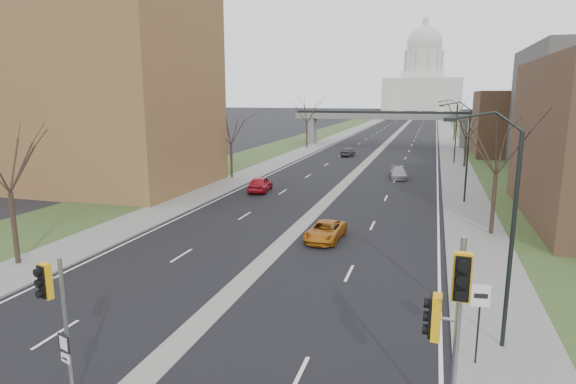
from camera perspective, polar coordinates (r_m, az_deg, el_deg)
The scene contains 26 objects.
road_surface at distance 162.66m, azimuth 13.79°, elevation 7.76°, with size 20.00×600.00×0.01m, color black.
median_strip at distance 162.66m, azimuth 13.79°, elevation 7.76°, with size 1.20×600.00×0.02m, color gray.
sidewalk_right at distance 162.44m, azimuth 18.05°, elevation 7.54°, with size 4.00×600.00×0.12m, color gray.
sidewalk_left at distance 163.75m, azimuth 9.56°, elevation 7.97°, with size 4.00×600.00×0.12m, color gray.
grass_verge_right at distance 162.67m, azimuth 20.18°, elevation 7.41°, with size 8.00×600.00×0.10m, color #2F4520.
grass_verge_left at distance 164.63m, azimuth 7.47°, elevation 8.04°, with size 8.00×600.00×0.10m, color #2F4520.
apartment_building at distance 54.75m, azimuth -23.35°, elevation 12.22°, with size 25.00×16.00×22.00m, color brown.
commercial_block_far at distance 83.30m, azimuth 26.07°, elevation 7.25°, with size 14.00×14.00×10.00m, color #4D3624.
pedestrian_bridge at distance 92.69m, azimuth 11.42°, elevation 8.38°, with size 34.00×3.00×6.45m.
capitol at distance 332.40m, azimuth 15.67°, elevation 12.55°, with size 48.00×42.00×55.75m.
streetlight_near at distance 18.42m, azimuth 23.23°, elevation 3.08°, with size 2.61×0.20×8.70m.
streetlight_mid at distance 44.26m, azimuth 19.69°, elevation 7.65°, with size 2.61×0.20×8.70m.
streetlight_far at distance 70.22m, azimuth 18.75°, elevation 8.84°, with size 2.61×0.20×8.70m.
tree_left_a at distance 29.88m, azimuth -30.53°, elevation 4.65°, with size 7.20×7.20×9.40m.
tree_left_b at distance 54.81m, azimuth -6.82°, elevation 8.05°, with size 6.75×6.75×8.81m.
tree_left_c at distance 86.98m, azimuth 2.27°, elevation 9.86°, with size 7.65×7.65×9.99m.
tree_right_a at distance 34.50m, azimuth 23.73°, elevation 5.96°, with size 7.20×7.20×9.40m.
tree_right_b at distance 67.37m, azimuth 20.48°, elevation 7.68°, with size 6.30×6.30×8.22m.
tree_right_c at distance 107.25m, azimuth 19.29°, elevation 9.52°, with size 7.65×7.65×9.99m.
signal_pole_median at distance 15.85m, azimuth -25.87°, elevation -12.22°, with size 0.64×0.79×4.70m.
signal_pole_right at distance 13.68m, azimuth 18.69°, elevation -13.21°, with size 1.00×1.04×5.74m.
speed_limit_sign at distance 18.17m, azimuth 21.76°, elevation -12.80°, with size 0.63×0.12×2.92m.
car_left_near at distance 47.49m, azimuth -3.30°, elevation 0.97°, with size 1.81×4.50×1.53m, color #A2121D.
car_left_far at distance 75.78m, azimuth 7.11°, elevation 4.69°, with size 1.32×3.78×1.25m, color black.
car_right_near at distance 31.67m, azimuth 4.45°, elevation -4.62°, with size 2.03×4.41×1.22m, color #AF6012.
car_right_mid at distance 56.34m, azimuth 12.95°, elevation 2.20°, with size 1.74×4.29×1.24m, color gray.
Camera 1 is at (8.90, -12.15, 9.31)m, focal length 30.00 mm.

